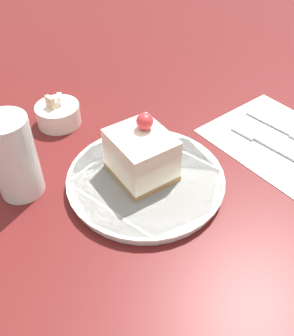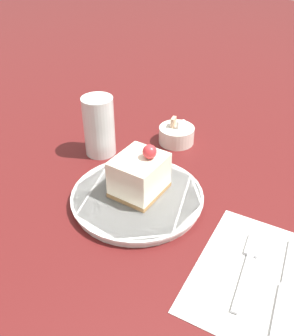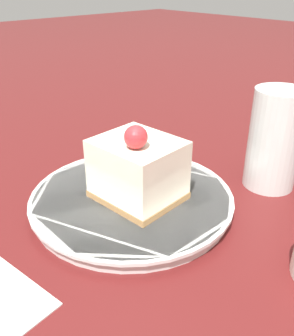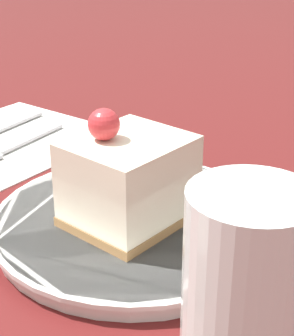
{
  "view_description": "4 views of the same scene",
  "coord_description": "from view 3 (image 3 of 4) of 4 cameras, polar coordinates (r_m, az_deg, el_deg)",
  "views": [
    {
      "loc": [
        -0.23,
        -0.36,
        0.42
      ],
      "look_at": [
        -0.03,
        -0.01,
        0.05
      ],
      "focal_mm": 40.0,
      "sensor_mm": 36.0,
      "label": 1
    },
    {
      "loc": [
        0.32,
        -0.41,
        0.46
      ],
      "look_at": [
        -0.01,
        0.02,
        0.07
      ],
      "focal_mm": 40.0,
      "sensor_mm": 36.0,
      "label": 2
    },
    {
      "loc": [
        0.22,
        0.31,
        0.26
      ],
      "look_at": [
        -0.04,
        0.02,
        0.05
      ],
      "focal_mm": 40.0,
      "sensor_mm": 36.0,
      "label": 3
    },
    {
      "loc": [
        -0.34,
        0.29,
        0.26
      ],
      "look_at": [
        -0.03,
        -0.0,
        0.06
      ],
      "focal_mm": 60.0,
      "sensor_mm": 36.0,
      "label": 4
    }
  ],
  "objects": [
    {
      "name": "plate",
      "position": [
        0.46,
        -2.33,
        -4.8
      ],
      "size": [
        0.25,
        0.25,
        0.02
      ],
      "color": "silver",
      "rests_on": "ground_plane"
    },
    {
      "name": "cake_slice",
      "position": [
        0.43,
        -1.41,
        -0.2
      ],
      "size": [
        0.09,
        0.1,
        0.1
      ],
      "rotation": [
        0.0,
        0.0,
        0.08
      ],
      "color": "olive",
      "rests_on": "plate"
    },
    {
      "name": "drinking_glass",
      "position": [
        0.51,
        18.89,
        4.12
      ],
      "size": [
        0.07,
        0.07,
        0.13
      ],
      "color": "silver",
      "rests_on": "ground_plane"
    },
    {
      "name": "ground_plane",
      "position": [
        0.46,
        -5.28,
        -6.75
      ],
      "size": [
        4.0,
        4.0,
        0.0
      ],
      "primitive_type": "plane",
      "color": "#5B1919"
    }
  ]
}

